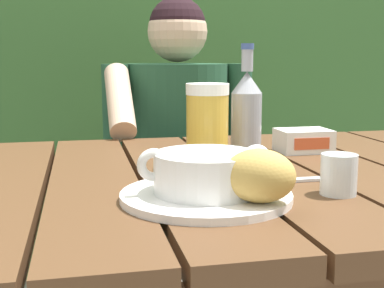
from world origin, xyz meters
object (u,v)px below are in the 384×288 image
at_px(person_eating, 179,150).
at_px(water_glass_small, 339,174).
at_px(serving_plate, 206,196).
at_px(soup_bowl, 206,171).
at_px(beer_bottle, 246,114).
at_px(chair_near_diner, 170,203).
at_px(table_knife, 278,180).
at_px(bread_roll, 259,176).
at_px(beer_glass, 207,126).
at_px(butter_tub, 303,141).

bearing_deg(person_eating, water_glass_small, -84.28).
xyz_separation_m(person_eating, water_glass_small, (0.09, -0.88, 0.11)).
height_order(serving_plate, water_glass_small, water_glass_small).
distance_m(soup_bowl, beer_bottle, 0.32).
relative_size(chair_near_diner, serving_plate, 3.65).
xyz_separation_m(water_glass_small, table_knife, (-0.06, 0.09, -0.03)).
relative_size(chair_near_diner, bread_roll, 7.59).
height_order(chair_near_diner, table_knife, chair_near_diner).
bearing_deg(beer_glass, serving_plate, -104.37).
relative_size(beer_glass, table_knife, 1.04).
relative_size(soup_bowl, beer_glass, 1.27).
bearing_deg(beer_glass, bread_roll, -89.78).
height_order(serving_plate, butter_tub, butter_tub).
bearing_deg(soup_bowl, person_eating, 81.80).
height_order(person_eating, beer_glass, person_eating).
xyz_separation_m(chair_near_diner, soup_bowl, (-0.13, -1.07, 0.36)).
xyz_separation_m(serving_plate, beer_bottle, (0.15, 0.28, 0.09)).
bearing_deg(person_eating, butter_tub, -69.46).
xyz_separation_m(beer_glass, butter_tub, (0.26, 0.12, -0.06)).
height_order(soup_bowl, bread_roll, bread_roll).
distance_m(chair_near_diner, water_glass_small, 1.14).
relative_size(serving_plate, beer_bottle, 1.08).
bearing_deg(person_eating, beer_bottle, -87.20).
bearing_deg(butter_tub, beer_bottle, -155.25).
distance_m(bread_roll, beer_glass, 0.30).
bearing_deg(table_knife, water_glass_small, -55.70).
relative_size(chair_near_diner, table_knife, 6.07).
height_order(water_glass_small, table_knife, water_glass_small).
bearing_deg(table_knife, soup_bowl, -151.87).
xyz_separation_m(person_eating, butter_tub, (0.19, -0.51, 0.11)).
relative_size(chair_near_diner, person_eating, 0.81).
xyz_separation_m(bread_roll, butter_tub, (0.26, 0.42, -0.02)).
height_order(bread_roll, water_glass_small, bread_roll).
bearing_deg(soup_bowl, chair_near_diner, 83.18).
bearing_deg(serving_plate, bread_roll, -49.40).
height_order(soup_bowl, butter_tub, soup_bowl).
height_order(bread_roll, beer_glass, beer_glass).
height_order(beer_glass, table_knife, beer_glass).
xyz_separation_m(person_eating, table_knife, (0.02, -0.78, 0.08)).
height_order(beer_bottle, table_knife, beer_bottle).
distance_m(bread_roll, water_glass_small, 0.16).
xyz_separation_m(chair_near_diner, table_knife, (0.02, -0.99, 0.32)).
distance_m(bread_roll, beer_bottle, 0.36).
xyz_separation_m(person_eating, beer_glass, (-0.07, -0.63, 0.16)).
xyz_separation_m(chair_near_diner, person_eating, (-0.00, -0.20, 0.23)).
bearing_deg(water_glass_small, beer_glass, 122.00).
distance_m(serving_plate, table_knife, 0.17).
distance_m(beer_bottle, water_glass_small, 0.30).
distance_m(soup_bowl, water_glass_small, 0.21).
bearing_deg(person_eating, table_knife, -88.24).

